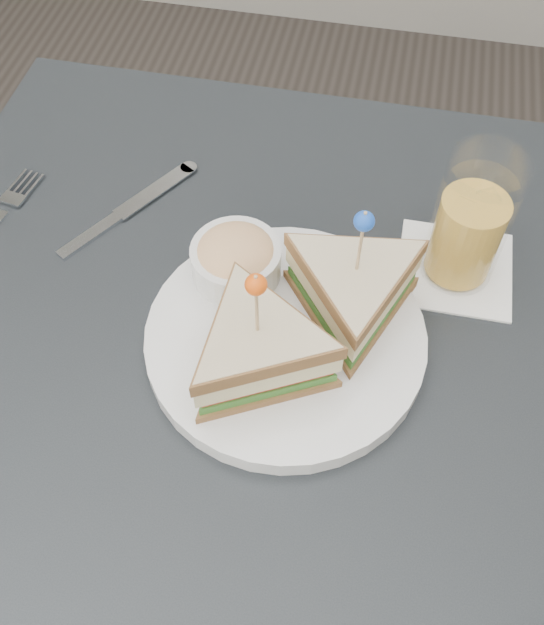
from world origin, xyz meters
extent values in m
plane|color=#3F3833|center=(0.00, 0.00, 0.00)|extent=(3.50, 3.50, 0.00)
cube|color=black|center=(0.00, 0.00, 0.73)|extent=(0.80, 0.80, 0.03)
cylinder|color=black|center=(-0.35, 0.35, 0.36)|extent=(0.04, 0.04, 0.72)
cylinder|color=black|center=(0.35, 0.35, 0.36)|extent=(0.04, 0.04, 0.72)
cylinder|color=white|center=(0.02, 0.01, 0.76)|extent=(0.28, 0.28, 0.02)
cylinder|color=white|center=(0.02, 0.01, 0.77)|extent=(0.28, 0.28, 0.01)
cylinder|color=tan|center=(0.01, -0.04, 0.87)|extent=(0.00, 0.00, 0.09)
sphere|color=#EE520F|center=(0.01, -0.04, 0.90)|extent=(0.02, 0.02, 0.02)
cylinder|color=tan|center=(0.08, 0.05, 0.87)|extent=(0.00, 0.00, 0.09)
sphere|color=blue|center=(0.08, 0.05, 0.90)|extent=(0.02, 0.02, 0.02)
cylinder|color=white|center=(-0.04, 0.07, 0.79)|extent=(0.09, 0.09, 0.04)
ellipsoid|color=#E0B772|center=(-0.04, 0.07, 0.80)|extent=(0.08, 0.08, 0.04)
cube|color=silver|center=(-0.32, 0.14, 0.75)|extent=(0.03, 0.02, 0.00)
cube|color=silver|center=(-0.21, 0.11, 0.75)|extent=(0.06, 0.08, 0.01)
cube|color=silver|center=(-0.16, 0.18, 0.75)|extent=(0.07, 0.10, 0.00)
cylinder|color=silver|center=(-0.14, 0.23, 0.75)|extent=(0.03, 0.03, 0.00)
cube|color=white|center=(0.18, 0.14, 0.75)|extent=(0.12, 0.12, 0.00)
cylinder|color=gold|center=(0.18, 0.14, 0.80)|extent=(0.07, 0.07, 0.09)
cylinder|color=white|center=(0.18, 0.14, 0.83)|extent=(0.08, 0.08, 0.15)
cube|color=white|center=(0.19, 0.15, 0.85)|extent=(0.02, 0.02, 0.02)
cube|color=white|center=(0.17, 0.13, 0.84)|extent=(0.02, 0.02, 0.02)
camera|label=1|loc=(0.08, -0.35, 1.33)|focal=40.00mm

